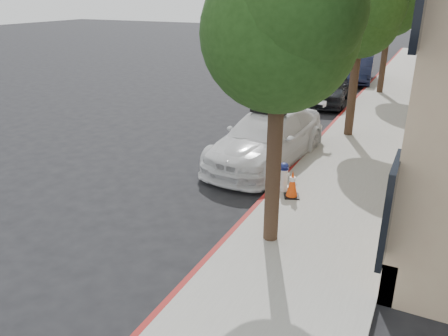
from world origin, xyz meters
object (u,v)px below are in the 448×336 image
object	(u,v)px
police_car	(267,138)
traffic_cone	(292,184)
fire_hydrant	(284,177)
parked_car_far	(358,69)
parked_car_mid	(328,87)

from	to	relation	value
police_car	traffic_cone	size ratio (longest dim) A/B	7.81
police_car	fire_hydrant	xyz separation A→B (m)	(1.25, -2.08, -0.27)
police_car	parked_car_far	xyz separation A→B (m)	(0.10, 14.52, -0.02)
police_car	parked_car_far	distance (m)	14.52
parked_car_far	parked_car_mid	bearing A→B (deg)	-99.84
police_car	parked_car_far	bearing A→B (deg)	94.40
fire_hydrant	parked_car_mid	bearing A→B (deg)	101.52
police_car	parked_car_mid	distance (m)	8.51
police_car	fire_hydrant	size ratio (longest dim) A/B	7.43
traffic_cone	police_car	bearing A→B (deg)	123.52
parked_car_far	fire_hydrant	xyz separation A→B (m)	(1.15, -16.60, -0.25)
police_car	fire_hydrant	world-z (taller)	police_car
parked_car_mid	traffic_cone	size ratio (longest dim) A/B	6.36
traffic_cone	parked_car_mid	bearing A→B (deg)	99.30
parked_car_mid	fire_hydrant	world-z (taller)	parked_car_mid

